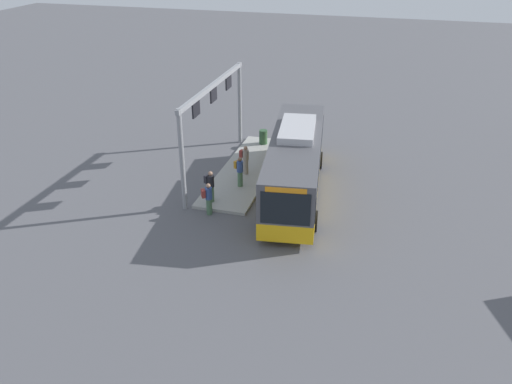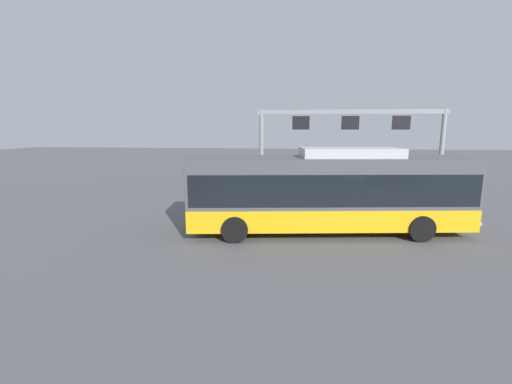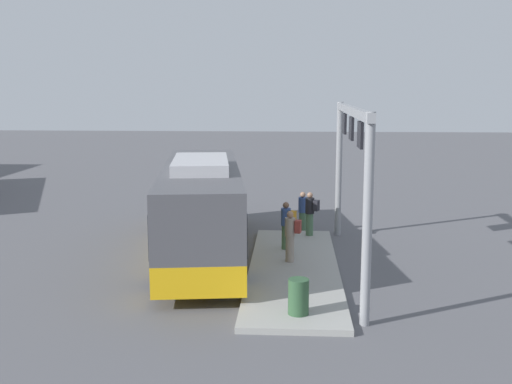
{
  "view_description": "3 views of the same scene",
  "coord_description": "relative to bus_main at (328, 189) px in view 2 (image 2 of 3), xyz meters",
  "views": [
    {
      "loc": [
        24.27,
        4.75,
        12.75
      ],
      "look_at": [
        3.66,
        -1.07,
        1.7
      ],
      "focal_mm": 36.65,
      "sensor_mm": 36.0,
      "label": 1
    },
    {
      "loc": [
        1.29,
        14.17,
        4.22
      ],
      "look_at": [
        3.14,
        -2.0,
        1.27
      ],
      "focal_mm": 24.73,
      "sensor_mm": 36.0,
      "label": 2
    },
    {
      "loc": [
        -20.43,
        -3.11,
        5.75
      ],
      "look_at": [
        3.0,
        -1.69,
        1.72
      ],
      "focal_mm": 42.85,
      "sensor_mm": 36.0,
      "label": 3
    }
  ],
  "objects": [
    {
      "name": "ground_plane",
      "position": [
        0.01,
        0.0,
        -1.81
      ],
      "size": [
        120.0,
        120.0,
        0.0
      ],
      "primitive_type": "plane",
      "color": "#56565B"
    },
    {
      "name": "platform_curb",
      "position": [
        -1.86,
        -3.18,
        -1.73
      ],
      "size": [
        10.0,
        2.8,
        0.16
      ],
      "primitive_type": "cube",
      "color": "#9E9E99",
      "rests_on": "ground"
    },
    {
      "name": "bus_main",
      "position": [
        0.0,
        0.0,
        0.0
      ],
      "size": [
        11.28,
        3.93,
        3.46
      ],
      "rotation": [
        0.0,
        0.0,
        0.13
      ],
      "color": "#EAAD14",
      "rests_on": "ground"
    },
    {
      "name": "person_boarding",
      "position": [
        2.39,
        -3.81,
        -0.76
      ],
      "size": [
        0.49,
        0.6,
        1.67
      ],
      "rotation": [
        0.0,
        0.0,
        1.17
      ],
      "color": "#476B4C",
      "rests_on": "platform_curb"
    },
    {
      "name": "person_waiting_near",
      "position": [
        3.42,
        -3.55,
        -0.92
      ],
      "size": [
        0.54,
        0.61,
        1.67
      ],
      "rotation": [
        0.0,
        0.0,
        2.12
      ],
      "color": "#476B4C",
      "rests_on": "ground"
    },
    {
      "name": "person_waiting_mid",
      "position": [
        0.33,
        -2.92,
        -0.76
      ],
      "size": [
        0.53,
        0.61,
        1.67
      ],
      "rotation": [
        0.0,
        0.0,
        1.03
      ],
      "color": "#476B4C",
      "rests_on": "platform_curb"
    },
    {
      "name": "person_waiting_far",
      "position": [
        -1.22,
        -3.08,
        -0.76
      ],
      "size": [
        0.41,
        0.57,
        1.67
      ],
      "rotation": [
        0.0,
        0.0,
        1.38
      ],
      "color": "gray",
      "rests_on": "platform_curb"
    },
    {
      "name": "platform_sign_gantry",
      "position": [
        -1.45,
        -4.9,
        1.96
      ],
      "size": [
        9.67,
        0.24,
        5.2
      ],
      "color": "gray",
      "rests_on": "ground"
    },
    {
      "name": "trash_bin",
      "position": [
        -5.86,
        -3.29,
        -1.2
      ],
      "size": [
        0.52,
        0.52,
        0.9
      ],
      "primitive_type": "cylinder",
      "color": "#2D5133",
      "rests_on": "platform_curb"
    }
  ]
}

